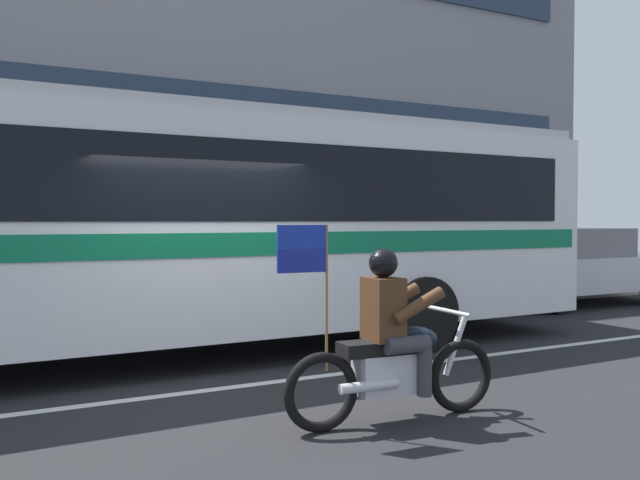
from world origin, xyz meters
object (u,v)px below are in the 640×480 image
Objects in this scene: parked_sedan_curbside at (574,265)px; fire_hydrant at (157,293)px; motorcycle_with_rider at (392,348)px; transit_bus at (132,215)px.

parked_sedan_curbside reaches higher than fire_hydrant.
motorcycle_with_rider reaches higher than fire_hydrant.
parked_sedan_curbside is at bearing 8.25° from transit_bus.
fire_hydrant is at bearing 70.80° from transit_bus.
transit_bus is 17.86× the size of fire_hydrant.
fire_hydrant is (1.08, 3.11, -1.37)m from transit_bus.
fire_hydrant is (-0.43, 6.73, -0.15)m from motorcycle_with_rider.
transit_bus reaches higher than motorcycle_with_rider.
parked_sedan_curbside is (9.57, 1.39, -1.03)m from transit_bus.
parked_sedan_curbside is at bearing -11.47° from fire_hydrant.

